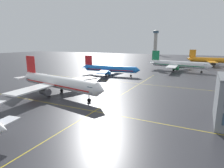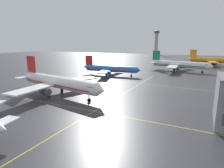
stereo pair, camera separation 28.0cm
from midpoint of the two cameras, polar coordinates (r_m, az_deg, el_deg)
The scene contains 6 objects.
airliner_second_row at distance 67.87m, azimuth -16.26°, elevation 0.47°, with size 41.10×35.02×12.80m.
airliner_third_row at distance 105.10m, azimuth -0.78°, elevation 4.61°, with size 34.26×29.41×10.65m.
airliner_far_left_stand at distance 128.64m, azimuth 19.19°, elevation 5.64°, with size 40.30×34.30×12.57m.
airliner_far_right_stand at distance 171.83m, azimuth 28.02°, elevation 6.37°, with size 39.38×34.08×12.28m.
taxiway_markings at distance 50.71m, azimuth -5.56°, elevation -8.20°, with size 142.86×126.99×0.01m.
control_tower at distance 302.69m, azimuth 13.00°, elevation 12.75°, with size 8.82×8.82×37.17m.
Camera 1 is at (25.17, -3.79, 17.74)m, focal length 30.27 mm.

